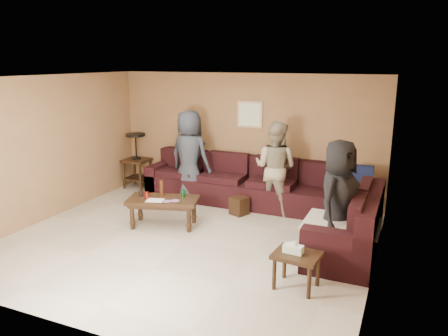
% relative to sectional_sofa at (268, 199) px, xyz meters
% --- Properties ---
extents(room, '(5.60, 5.50, 2.50)m').
position_rel_sectional_sofa_xyz_m(room, '(-0.81, -1.52, 1.34)').
color(room, '#B8AF9C').
rests_on(room, ground).
extents(sectional_sofa, '(4.65, 2.90, 0.97)m').
position_rel_sectional_sofa_xyz_m(sectional_sofa, '(0.00, 0.00, 0.00)').
color(sectional_sofa, black).
rests_on(sectional_sofa, ground).
extents(coffee_table, '(1.29, 0.89, 0.77)m').
position_rel_sectional_sofa_xyz_m(coffee_table, '(-1.48, -1.12, 0.09)').
color(coffee_table, black).
rests_on(coffee_table, ground).
extents(end_table_left, '(0.54, 0.54, 1.20)m').
position_rel_sectional_sofa_xyz_m(end_table_left, '(-3.22, 0.66, 0.30)').
color(end_table_left, black).
rests_on(end_table_left, ground).
extents(side_table_right, '(0.59, 0.50, 0.60)m').
position_rel_sectional_sofa_xyz_m(side_table_right, '(1.09, -2.26, 0.07)').
color(side_table_right, black).
rests_on(side_table_right, ground).
extents(waste_bin, '(0.35, 0.35, 0.33)m').
position_rel_sectional_sofa_xyz_m(waste_bin, '(-0.52, -0.08, -0.16)').
color(waste_bin, black).
rests_on(waste_bin, ground).
extents(wall_art, '(0.52, 0.04, 0.52)m').
position_rel_sectional_sofa_xyz_m(wall_art, '(-0.71, 0.96, 1.37)').
color(wall_art, tan).
rests_on(wall_art, ground).
extents(person_left, '(0.96, 0.70, 1.80)m').
position_rel_sectional_sofa_xyz_m(person_left, '(-1.74, 0.33, 0.58)').
color(person_left, '#2D343F').
rests_on(person_left, ground).
extents(person_middle, '(0.90, 0.75, 1.69)m').
position_rel_sectional_sofa_xyz_m(person_middle, '(0.03, 0.32, 0.52)').
color(person_middle, tan).
rests_on(person_middle, ground).
extents(person_right, '(0.75, 0.95, 1.71)m').
position_rel_sectional_sofa_xyz_m(person_right, '(1.39, -1.20, 0.53)').
color(person_right, black).
rests_on(person_right, ground).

